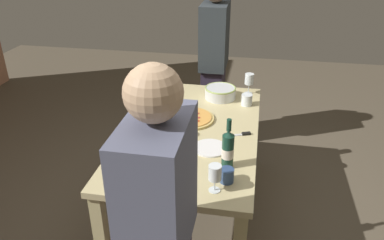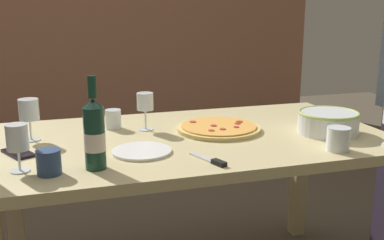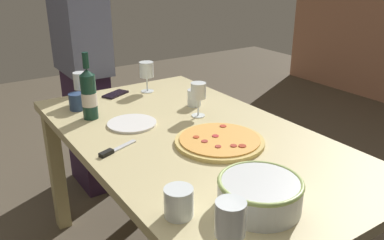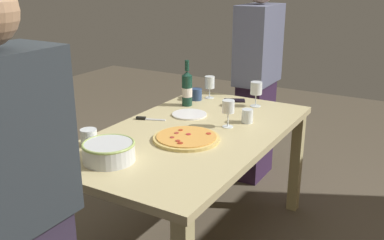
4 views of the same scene
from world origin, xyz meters
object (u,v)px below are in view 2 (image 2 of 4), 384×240
(wine_glass_by_bottle, at_px, (29,111))
(cell_phone, at_px, (18,153))
(cup_ceramic, at_px, (49,162))
(cup_amber, at_px, (113,119))
(wine_glass_near_pizza, at_px, (145,104))
(pizza_knife, at_px, (212,161))
(side_plate, at_px, (142,151))
(pizza, at_px, (219,128))
(dining_table, at_px, (192,157))
(wine_glass_far_right, at_px, (17,139))
(cup_spare, at_px, (338,139))
(wine_bottle, at_px, (94,134))
(serving_bowl, at_px, (328,121))

(wine_glass_by_bottle, xyz_separation_m, cell_phone, (-0.04, -0.17, -0.11))
(cup_ceramic, bearing_deg, cell_phone, 113.55)
(cup_ceramic, bearing_deg, cup_amber, 61.79)
(wine_glass_near_pizza, relative_size, pizza_knife, 0.90)
(side_plate, bearing_deg, pizza, 28.63)
(pizza, bearing_deg, cell_phone, -173.27)
(cell_phone, relative_size, pizza_knife, 0.81)
(dining_table, bearing_deg, wine_glass_far_right, -159.86)
(cup_spare, height_order, pizza_knife, cup_spare)
(wine_glass_near_pizza, bearing_deg, cell_phone, -158.88)
(wine_glass_by_bottle, height_order, cup_spare, wine_glass_by_bottle)
(cup_ceramic, bearing_deg, wine_glass_far_right, 148.55)
(wine_glass_far_right, distance_m, cup_amber, 0.58)
(cell_phone, bearing_deg, pizza, -19.78)
(cup_ceramic, height_order, cell_phone, cup_ceramic)
(wine_glass_near_pizza, relative_size, cell_phone, 1.12)
(cup_ceramic, distance_m, cell_phone, 0.27)
(wine_bottle, xyz_separation_m, cup_amber, (0.12, 0.49, -0.08))
(serving_bowl, bearing_deg, wine_glass_near_pizza, 158.96)
(wine_bottle, bearing_deg, cell_phone, 137.51)
(pizza_knife, bearing_deg, cup_amber, 115.41)
(serving_bowl, height_order, side_plate, serving_bowl)
(wine_glass_by_bottle, bearing_deg, wine_glass_far_right, -93.90)
(dining_table, distance_m, wine_bottle, 0.55)
(wine_glass_near_pizza, height_order, cup_amber, wine_glass_near_pizza)
(wine_glass_by_bottle, bearing_deg, pizza, -5.88)
(wine_glass_near_pizza, distance_m, wine_glass_far_right, 0.62)
(cup_spare, bearing_deg, serving_bowl, 65.82)
(cup_ceramic, bearing_deg, serving_bowl, 8.38)
(pizza, distance_m, side_plate, 0.43)
(pizza_knife, bearing_deg, cell_phone, 155.69)
(cup_amber, height_order, pizza_knife, cup_amber)
(cup_amber, bearing_deg, serving_bowl, -21.91)
(wine_bottle, xyz_separation_m, side_plate, (0.18, 0.12, -0.11))
(cell_phone, bearing_deg, serving_bowl, -30.24)
(wine_glass_far_right, bearing_deg, wine_glass_by_bottle, 86.10)
(wine_bottle, distance_m, cup_spare, 0.88)
(pizza, bearing_deg, wine_glass_far_right, -160.20)
(cup_spare, height_order, side_plate, cup_spare)
(wine_glass_near_pizza, height_order, cell_phone, wine_glass_near_pizza)
(cup_amber, xyz_separation_m, cup_spare, (0.75, -0.56, 0.00))
(pizza_knife, bearing_deg, wine_bottle, 171.71)
(cup_ceramic, relative_size, cell_phone, 0.56)
(cup_ceramic, xyz_separation_m, cell_phone, (-0.11, 0.24, -0.04))
(serving_bowl, bearing_deg, pizza, 157.41)
(pizza, height_order, serving_bowl, serving_bowl)
(cup_amber, relative_size, cup_ceramic, 1.03)
(side_plate, relative_size, pizza_knife, 1.22)
(wine_bottle, bearing_deg, pizza_knife, -8.29)
(wine_glass_far_right, bearing_deg, pizza, 19.80)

